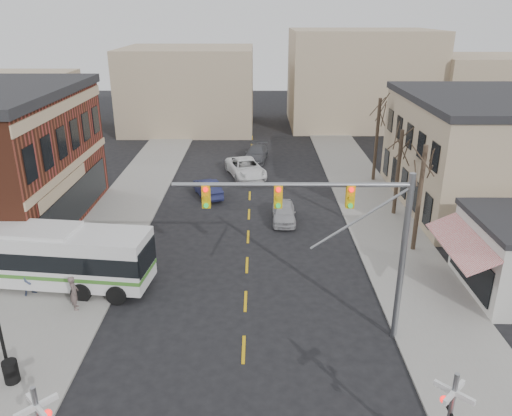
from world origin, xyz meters
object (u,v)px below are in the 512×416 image
Objects in this scene: traffic_signal_mast at (342,224)px; pedestrian_far at (30,280)px; transit_bus at (33,255)px; trash_bin at (11,372)px; car_a at (284,212)px; pedestrian_near at (74,293)px; car_c at (246,168)px; car_b at (208,188)px; car_d at (256,154)px.

pedestrian_far is at bearing 167.24° from traffic_signal_mast.
trash_bin is at bearing -74.53° from transit_bus.
car_a is 2.22× the size of pedestrian_near.
trash_bin is at bearing -123.98° from car_a.
trash_bin is at bearing -124.83° from car_c.
car_d reaches higher than car_b.
pedestrian_far reaches higher than car_d.
transit_bus is 27.42m from car_d.
pedestrian_far is at bearing -106.32° from car_d.
car_d is (0.94, 5.20, -0.10)m from car_c.
car_d reaches higher than trash_bin.
transit_bus is 16.40m from car_b.
traffic_signal_mast is at bearing -16.68° from transit_bus.
transit_bus reaches higher than car_b.
car_b is 6.00m from car_c.
trash_bin is 7.04m from pedestrian_far.
car_b is 2.35× the size of pedestrian_near.
transit_bus is 7.81× the size of pedestrian_far.
car_a is 0.69× the size of car_c.
car_a is (11.89, 16.93, 0.09)m from trash_bin.
car_d is (12.06, 24.60, -1.13)m from transit_bus.
car_d is at bearing 62.99° from car_c.
pedestrian_far is (-15.60, 3.53, -4.79)m from traffic_signal_mast.
traffic_signal_mast reaches higher than trash_bin.
traffic_signal_mast is 29.98m from car_d.
traffic_signal_mast reaches higher than car_a.
car_d is 2.73× the size of pedestrian_near.
car_d is (-2.02, 15.60, 0.04)m from car_a.
car_b is at bearing -37.86° from pedestrian_near.
traffic_signal_mast reaches higher than pedestrian_near.
car_a is 0.94× the size of car_b.
pedestrian_near is at bearing 81.67° from trash_bin.
trash_bin is 5.43m from pedestrian_near.
car_c is 1.18× the size of car_d.
pedestrian_far is at bearing -81.86° from transit_bus.
traffic_signal_mast is at bearing 13.27° from trash_bin.
transit_bus is 22.38m from car_c.
car_b is at bearing 60.20° from transit_bus.
traffic_signal_mast is 6.01× the size of pedestrian_far.
trash_bin is at bearing 150.89° from pedestrian_near.
traffic_signal_mast is 14.87m from trash_bin.
car_b is 11.12m from car_d.
car_d is at bearing 23.49° from pedestrian_far.
car_a is at bearing 32.58° from transit_bus.
car_a is at bearing -90.85° from car_c.
car_a is at bearing -74.20° from car_d.
transit_bus is at bearing -146.32° from car_a.
transit_bus is 8.32m from trash_bin.
transit_bus reaches higher than car_a.
car_d is at bearing 97.21° from traffic_signal_mast.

